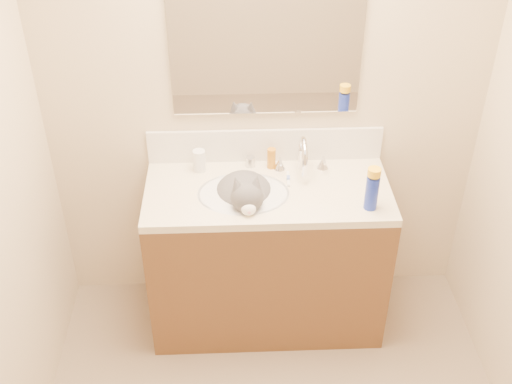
{
  "coord_description": "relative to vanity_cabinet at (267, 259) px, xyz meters",
  "views": [
    {
      "loc": [
        -0.16,
        -1.57,
        2.65
      ],
      "look_at": [
        -0.06,
        0.92,
        0.88
      ],
      "focal_mm": 45.0,
      "sensor_mm": 36.0,
      "label": 1
    }
  ],
  "objects": [
    {
      "name": "basin",
      "position": [
        -0.12,
        -0.03,
        0.38
      ],
      "size": [
        0.45,
        0.36,
        0.14
      ],
      "primitive_type": "ellipsoid",
      "color": "white",
      "rests_on": "vanity_cabinet"
    },
    {
      "name": "mirror",
      "position": [
        0.0,
        0.26,
        1.13
      ],
      "size": [
        0.9,
        0.02,
        0.8
      ],
      "primitive_type": "cube",
      "color": "white",
      "rests_on": "room_shell"
    },
    {
      "name": "silver_jar",
      "position": [
        -0.08,
        0.21,
        0.48
      ],
      "size": [
        0.05,
        0.05,
        0.05
      ],
      "primitive_type": "cylinder",
      "rotation": [
        0.0,
        0.0,
        -0.08
      ],
      "color": "#B7B7BC",
      "rests_on": "counter_slab"
    },
    {
      "name": "room_shell",
      "position": [
        0.0,
        -0.97,
        1.08
      ],
      "size": [
        2.24,
        2.54,
        2.52
      ],
      "color": "beige",
      "rests_on": "ground"
    },
    {
      "name": "toothbrush_head",
      "position": [
        0.11,
        0.08,
        0.46
      ],
      "size": [
        0.02,
        0.03,
        0.02
      ],
      "primitive_type": "cube",
      "rotation": [
        0.0,
        0.0,
        -0.04
      ],
      "color": "#657FD7",
      "rests_on": "counter_slab"
    },
    {
      "name": "counter_slab",
      "position": [
        0.0,
        0.0,
        0.43
      ],
      "size": [
        1.2,
        0.55,
        0.04
      ],
      "primitive_type": "cube",
      "color": "beige",
      "rests_on": "vanity_cabinet"
    },
    {
      "name": "toothbrush",
      "position": [
        0.11,
        0.08,
        0.45
      ],
      "size": [
        0.02,
        0.13,
        0.01
      ],
      "primitive_type": "cube",
      "rotation": [
        0.0,
        0.0,
        -0.04
      ],
      "color": "white",
      "rests_on": "counter_slab"
    },
    {
      "name": "vanity_cabinet",
      "position": [
        0.0,
        0.0,
        0.0
      ],
      "size": [
        1.2,
        0.55,
        0.82
      ],
      "primitive_type": "cube",
      "color": "brown",
      "rests_on": "ground"
    },
    {
      "name": "pill_bottle",
      "position": [
        -0.34,
        0.18,
        0.51
      ],
      "size": [
        0.07,
        0.07,
        0.11
      ],
      "primitive_type": "cylinder",
      "rotation": [
        0.0,
        0.0,
        -0.21
      ],
      "color": "white",
      "rests_on": "counter_slab"
    },
    {
      "name": "cat",
      "position": [
        -0.11,
        -0.02,
        0.42
      ],
      "size": [
        0.35,
        0.42,
        0.32
      ],
      "rotation": [
        0.0,
        0.0,
        0.08
      ],
      "color": "#4E4B4E",
      "rests_on": "basin"
    },
    {
      "name": "faucet",
      "position": [
        0.18,
        0.14,
        0.54
      ],
      "size": [
        0.28,
        0.2,
        0.21
      ],
      "color": "silver",
      "rests_on": "counter_slab"
    },
    {
      "name": "pill_label",
      "position": [
        -0.34,
        0.18,
        0.49
      ],
      "size": [
        0.07,
        0.07,
        0.04
      ],
      "primitive_type": "cylinder",
      "rotation": [
        0.0,
        0.0,
        -0.21
      ],
      "color": "gold",
      "rests_on": "pill_bottle"
    },
    {
      "name": "spray_can",
      "position": [
        0.47,
        -0.17,
        0.53
      ],
      "size": [
        0.08,
        0.08,
        0.17
      ],
      "primitive_type": "cylinder",
      "rotation": [
        0.0,
        0.0,
        0.42
      ],
      "color": "#192CB1",
      "rests_on": "counter_slab"
    },
    {
      "name": "amber_bottle",
      "position": [
        0.03,
        0.19,
        0.5
      ],
      "size": [
        0.05,
        0.05,
        0.11
      ],
      "primitive_type": "cylinder",
      "rotation": [
        0.0,
        0.0,
        0.16
      ],
      "color": "#C47717",
      "rests_on": "counter_slab"
    },
    {
      "name": "spray_cap",
      "position": [
        0.47,
        -0.17,
        0.65
      ],
      "size": [
        0.08,
        0.08,
        0.04
      ],
      "primitive_type": "cylinder",
      "rotation": [
        0.0,
        0.0,
        0.42
      ],
      "color": "yellow",
      "rests_on": "spray_can"
    },
    {
      "name": "backsplash",
      "position": [
        0.0,
        0.26,
        0.54
      ],
      "size": [
        1.2,
        0.02,
        0.18
      ],
      "primitive_type": "cube",
      "color": "silver",
      "rests_on": "counter_slab"
    }
  ]
}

